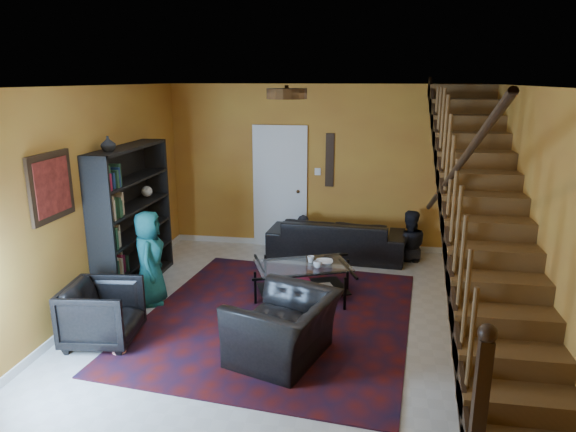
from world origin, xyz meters
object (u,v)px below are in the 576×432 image
(armchair_left, at_px, (103,313))
(coffee_table, at_px, (303,279))
(bookshelf, at_px, (133,221))
(armchair_right, at_px, (284,328))
(sofa, at_px, (336,238))

(armchair_left, distance_m, coffee_table, 2.58)
(coffee_table, bearing_deg, bookshelf, 178.82)
(armchair_right, bearing_deg, armchair_left, -71.72)
(sofa, height_order, coffee_table, sofa)
(sofa, relative_size, armchair_right, 2.07)
(bookshelf, relative_size, armchair_left, 2.60)
(sofa, height_order, armchair_left, armchair_left)
(sofa, bearing_deg, armchair_right, 88.68)
(sofa, distance_m, armchair_right, 3.34)
(bookshelf, xyz_separation_m, armchair_left, (0.35, -1.61, -0.61))
(armchair_left, bearing_deg, bookshelf, 6.16)
(bookshelf, distance_m, armchair_right, 2.97)
(bookshelf, bearing_deg, coffee_table, -1.18)
(coffee_table, bearing_deg, armchair_left, -142.58)
(bookshelf, relative_size, coffee_table, 1.42)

